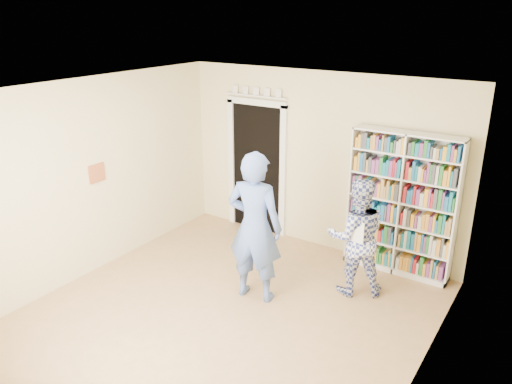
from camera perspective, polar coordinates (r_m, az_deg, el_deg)
floor at (r=6.21m, az=-4.07°, el=-14.33°), size 5.00×5.00×0.00m
ceiling at (r=5.18m, az=-4.82°, el=11.07°), size 5.00×5.00×0.00m
wall_back at (r=7.57m, az=7.18°, el=3.43°), size 4.50×0.00×4.50m
wall_left at (r=7.08m, az=-19.02°, el=1.27°), size 0.00×5.00×5.00m
wall_right at (r=4.67m, az=18.36°, el=-8.61°), size 0.00×5.00×5.00m
bookshelf at (r=7.08m, az=16.31°, el=-1.30°), size 1.47×0.27×2.02m
doorway at (r=8.12m, az=0.10°, el=3.50°), size 1.10×0.08×2.43m
wall_art at (r=7.17m, az=-17.73°, el=2.06°), size 0.03×0.25×0.25m
man_blue at (r=6.19m, az=-0.13°, el=-4.05°), size 0.78×0.58×1.95m
man_plaid at (r=6.50m, az=11.40°, el=-5.06°), size 0.96×0.90×1.57m
paper_sheet at (r=6.23m, az=11.40°, el=-4.49°), size 0.20×0.03×0.28m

